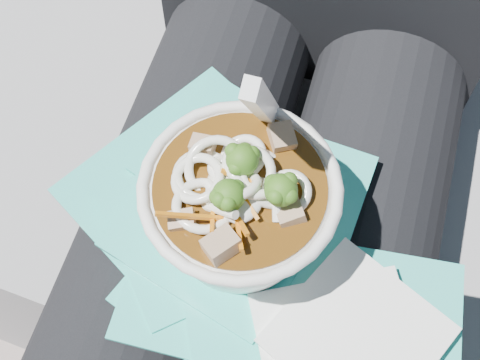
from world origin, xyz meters
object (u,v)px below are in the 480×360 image
(plastic_bag, at_px, (242,244))
(stone_ledge, at_px, (280,234))
(person_body, at_px, (282,156))
(lap, at_px, (256,253))
(udon_bowl, at_px, (240,204))

(plastic_bag, bearing_deg, stone_ledge, 88.39)
(stone_ledge, distance_m, person_body, 0.33)
(lap, relative_size, plastic_bag, 1.32)
(stone_ledge, relative_size, udon_bowl, 5.12)
(person_body, bearing_deg, plastic_bag, -92.38)
(lap, xyz_separation_m, udon_bowl, (-0.01, -0.02, 0.15))
(lap, bearing_deg, plastic_bag, -99.77)
(person_body, relative_size, udon_bowl, 5.06)
(lap, distance_m, udon_bowl, 0.15)
(lap, height_order, plastic_bag, plastic_bag)
(lap, xyz_separation_m, plastic_bag, (-0.01, -0.03, 0.09))
(lap, distance_m, person_body, 0.10)
(lap, height_order, person_body, person_body)
(person_body, height_order, plastic_bag, person_body)
(lap, xyz_separation_m, person_body, (0.00, 0.09, 0.03))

